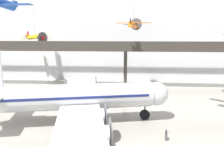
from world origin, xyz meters
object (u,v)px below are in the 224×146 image
info_sign_pedestal (166,136)px  airliner_silver_main (73,97)px  suspended_plane_yellow_lowwing (35,37)px  suspended_plane_blue_trainer (0,2)px  suspended_plane_orange_highwing (133,25)px  stanchion_barrier (167,131)px

info_sign_pedestal → airliner_silver_main: bearing=155.6°
airliner_silver_main → info_sign_pedestal: bearing=-30.8°
suspended_plane_yellow_lowwing → info_sign_pedestal: size_ratio=9.73×
suspended_plane_yellow_lowwing → suspended_plane_blue_trainer: size_ratio=1.34×
suspended_plane_orange_highwing → suspended_plane_blue_trainer: (-18.16, -13.50, 2.47)m
suspended_plane_yellow_lowwing → suspended_plane_blue_trainer: suspended_plane_blue_trainer is taller
stanchion_barrier → info_sign_pedestal: (-0.33, -1.44, 0.13)m
suspended_plane_yellow_lowwing → suspended_plane_orange_highwing: size_ratio=1.29×
suspended_plane_yellow_lowwing → stanchion_barrier: suspended_plane_yellow_lowwing is taller
suspended_plane_orange_highwing → info_sign_pedestal: 24.65m
airliner_silver_main → suspended_plane_blue_trainer: size_ratio=3.10×
airliner_silver_main → suspended_plane_orange_highwing: (7.45, 17.60, 9.36)m
suspended_plane_blue_trainer → stanchion_barrier: suspended_plane_blue_trainer is taller
airliner_silver_main → suspended_plane_orange_highwing: 21.28m
airliner_silver_main → stanchion_barrier: 11.63m
suspended_plane_blue_trainer → stanchion_barrier: (21.74, -6.20, -14.86)m
suspended_plane_yellow_lowwing → suspended_plane_orange_highwing: (21.28, -3.92, 2.35)m
suspended_plane_orange_highwing → suspended_plane_blue_trainer: suspended_plane_blue_trainer is taller
suspended_plane_yellow_lowwing → info_sign_pedestal: 36.44m
airliner_silver_main → info_sign_pedestal: 11.64m
airliner_silver_main → info_sign_pedestal: airliner_silver_main is taller
airliner_silver_main → suspended_plane_orange_highwing: size_ratio=2.99×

